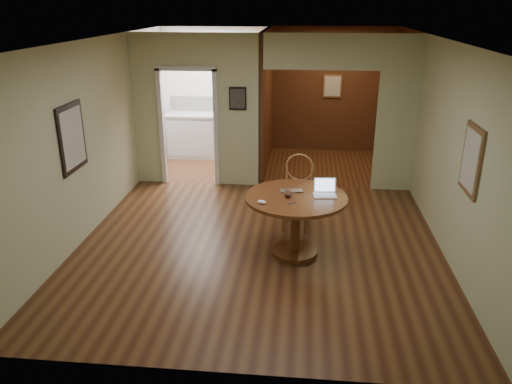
# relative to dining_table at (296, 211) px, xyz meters

# --- Properties ---
(floor) EXTENTS (5.00, 5.00, 0.00)m
(floor) POSITION_rel_dining_table_xyz_m (-0.50, 0.11, -0.62)
(floor) COLOR #442213
(floor) RESTS_ON ground
(room_shell) EXTENTS (5.20, 7.50, 5.00)m
(room_shell) POSITION_rel_dining_table_xyz_m (-0.97, 3.21, 0.67)
(room_shell) COLOR silver
(room_shell) RESTS_ON ground
(dining_table) EXTENTS (1.33, 1.33, 0.83)m
(dining_table) POSITION_rel_dining_table_xyz_m (0.00, 0.00, 0.00)
(dining_table) COLOR brown
(dining_table) RESTS_ON ground
(chair) EXTENTS (0.53, 0.53, 1.10)m
(chair) POSITION_rel_dining_table_xyz_m (0.01, 0.92, -0.00)
(chair) COLOR #965E35
(chair) RESTS_ON ground
(open_laptop) EXTENTS (0.31, 0.28, 0.21)m
(open_laptop) POSITION_rel_dining_table_xyz_m (0.37, 0.10, 0.27)
(open_laptop) COLOR white
(open_laptop) RESTS_ON dining_table
(closed_laptop) EXTENTS (0.32, 0.24, 0.02)m
(closed_laptop) POSITION_rel_dining_table_xyz_m (-0.06, 0.11, 0.23)
(closed_laptop) COLOR #B2B2B6
(closed_laptop) RESTS_ON dining_table
(mouse) EXTENTS (0.13, 0.10, 0.05)m
(mouse) POSITION_rel_dining_table_xyz_m (-0.42, -0.31, 0.24)
(mouse) COLOR white
(mouse) RESTS_ON dining_table
(wine_glass) EXTENTS (0.10, 0.10, 0.11)m
(wine_glass) POSITION_rel_dining_table_xyz_m (-0.11, -0.06, 0.27)
(wine_glass) COLOR white
(wine_glass) RESTS_ON dining_table
(pen) EXTENTS (0.10, 0.08, 0.01)m
(pen) POSITION_rel_dining_table_xyz_m (-0.04, -0.26, 0.22)
(pen) COLOR #0C1656
(pen) RESTS_ON dining_table
(kitchen_cabinet) EXTENTS (2.06, 0.60, 0.94)m
(kitchen_cabinet) POSITION_rel_dining_table_xyz_m (-1.85, 4.31, -0.14)
(kitchen_cabinet) COLOR silver
(kitchen_cabinet) RESTS_ON ground
(grocery_bag) EXTENTS (0.33, 0.30, 0.26)m
(grocery_bag) POSITION_rel_dining_table_xyz_m (-1.28, 4.31, 0.46)
(grocery_bag) COLOR beige
(grocery_bag) RESTS_ON kitchen_cabinet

